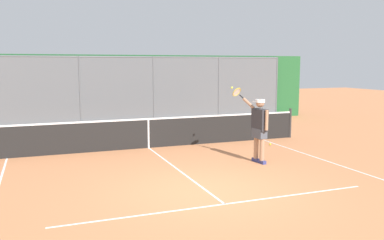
# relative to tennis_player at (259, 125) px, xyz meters

# --- Properties ---
(ground_plane) EXTENTS (60.00, 60.00, 0.00)m
(ground_plane) POSITION_rel_tennis_player_xyz_m (2.30, 1.86, -1.03)
(ground_plane) COLOR #C67A4C
(court_line_markings) EXTENTS (8.37, 10.35, 0.01)m
(court_line_markings) POSITION_rel_tennis_player_xyz_m (2.30, 3.00, -1.02)
(court_line_markings) COLOR white
(court_line_markings) RESTS_ON ground
(fence_backdrop) EXTENTS (18.88, 1.37, 3.07)m
(fence_backdrop) POSITION_rel_tennis_player_xyz_m (2.30, -8.65, 0.50)
(fence_backdrop) COLOR #565B60
(fence_backdrop) RESTS_ON ground
(tennis_net) EXTENTS (10.75, 0.09, 1.07)m
(tennis_net) POSITION_rel_tennis_player_xyz_m (2.30, -2.96, -0.53)
(tennis_net) COLOR #2D2D2D
(tennis_net) RESTS_ON ground
(tennis_player) EXTENTS (0.58, 1.40, 2.03)m
(tennis_player) POSITION_rel_tennis_player_xyz_m (0.00, 0.00, 0.00)
(tennis_player) COLOR navy
(tennis_player) RESTS_ON ground
(tennis_ball_near_baseline) EXTENTS (0.07, 0.07, 0.07)m
(tennis_ball_near_baseline) POSITION_rel_tennis_player_xyz_m (-1.58, -1.96, -0.99)
(tennis_ball_near_baseline) COLOR #CCDB33
(tennis_ball_near_baseline) RESTS_ON ground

